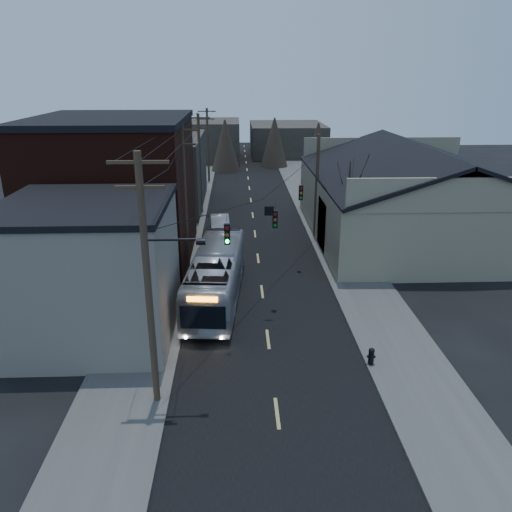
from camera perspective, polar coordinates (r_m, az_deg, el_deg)
The scene contains 15 objects.
ground at distance 19.82m, azimuth 2.91°, elevation -21.07°, with size 160.00×160.00×0.00m, color black.
road_surface at distance 46.70m, azimuth -0.30°, elevation 4.04°, with size 9.00×110.00×0.02m, color black.
sidewalk_left at distance 46.93m, azimuth -8.28°, elevation 3.97°, with size 4.00×110.00×0.12m, color #474744.
sidewalk_right at distance 47.35m, azimuth 7.60°, elevation 4.15°, with size 4.00×110.00×0.12m, color #474744.
building_clapboard at distance 26.73m, azimuth -18.35°, elevation -1.81°, with size 8.00×8.00×7.00m, color slate.
building_brick at distance 36.72m, azimuth -15.66°, elevation 6.83°, with size 10.00×12.00×10.00m, color black.
building_left_far at distance 52.31m, azimuth -11.15°, elevation 9.37°, with size 9.00×14.00×7.00m, color #312D27.
warehouse at distance 43.63m, azimuth 17.34°, elevation 5.60°, with size 16.16×20.60×7.73m.
building_far_left at distance 80.56m, azimuth -5.58°, elevation 13.02°, with size 10.00×12.00×6.00m, color #312D27.
building_far_right at distance 85.89m, azimuth 3.54°, elevation 13.19°, with size 12.00×14.00×5.00m, color #312D27.
bare_tree at distance 36.96m, azimuth 10.40°, elevation 5.09°, with size 0.40×0.40×7.20m, color black.
utility_lines at distance 39.82m, azimuth -4.55°, elevation 8.45°, with size 11.24×45.28×10.50m.
bus at distance 30.14m, azimuth -4.56°, elevation -2.23°, with size 2.65×11.32×3.15m, color #9FA2AB.
parked_car at distance 43.19m, azimuth -4.14°, elevation 3.63°, with size 1.55×4.45×1.47m, color #94969B.
fire_hydrant at distance 24.50m, azimuth 13.04°, elevation -11.01°, with size 0.41×0.29×0.85m.
Camera 1 is at (-1.53, -14.80, 13.10)m, focal length 35.00 mm.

